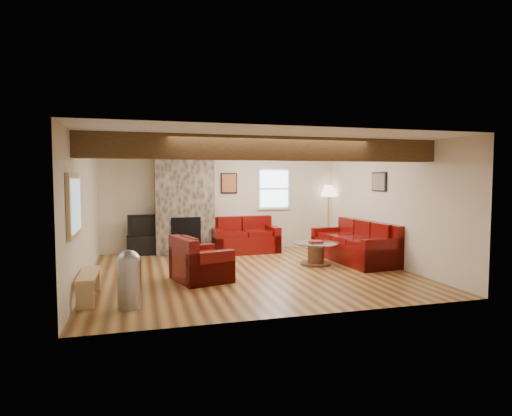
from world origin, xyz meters
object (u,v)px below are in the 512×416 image
(sofa_three, at_px, (354,241))
(coffee_table, at_px, (316,254))
(floor_lamp, at_px, (328,194))
(tv_cabinet, at_px, (147,245))
(television, at_px, (147,225))
(loveseat, at_px, (244,235))
(armchair_red, at_px, (201,258))

(sofa_three, distance_m, coffee_table, 1.00)
(sofa_three, bearing_deg, coffee_table, -85.80)
(floor_lamp, bearing_deg, tv_cabinet, 179.41)
(tv_cabinet, xyz_separation_m, television, (0.00, 0.00, 0.49))
(loveseat, bearing_deg, tv_cabinet, 170.67)
(television, bearing_deg, loveseat, -7.35)
(coffee_table, xyz_separation_m, television, (-3.41, 2.20, 0.48))
(armchair_red, height_order, coffee_table, armchair_red)
(television, xyz_separation_m, floor_lamp, (4.70, -0.05, 0.68))
(loveseat, bearing_deg, sofa_three, -42.52)
(loveseat, bearing_deg, floor_lamp, 4.07)
(sofa_three, height_order, armchair_red, sofa_three)
(loveseat, relative_size, coffee_table, 1.68)
(television, distance_m, floor_lamp, 4.75)
(armchair_red, bearing_deg, tv_cabinet, 0.89)
(television, relative_size, floor_lamp, 0.54)
(sofa_three, distance_m, armchair_red, 3.61)
(sofa_three, xyz_separation_m, coffee_table, (-0.97, -0.14, -0.20))
(coffee_table, bearing_deg, sofa_three, 8.30)
(loveseat, height_order, tv_cabinet, loveseat)
(loveseat, relative_size, armchair_red, 1.66)
(sofa_three, relative_size, armchair_red, 2.31)
(coffee_table, height_order, tv_cabinet, coffee_table)
(television, bearing_deg, floor_lamp, -0.59)
(sofa_three, xyz_separation_m, floor_lamp, (0.32, 2.01, 0.96))
(armchair_red, distance_m, coffee_table, 2.65)
(floor_lamp, bearing_deg, armchair_red, -142.86)
(loveseat, height_order, television, television)
(loveseat, distance_m, television, 2.36)
(armchair_red, relative_size, tv_cabinet, 1.06)
(armchair_red, xyz_separation_m, tv_cabinet, (-0.88, 2.94, -0.16))
(tv_cabinet, bearing_deg, television, 0.00)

